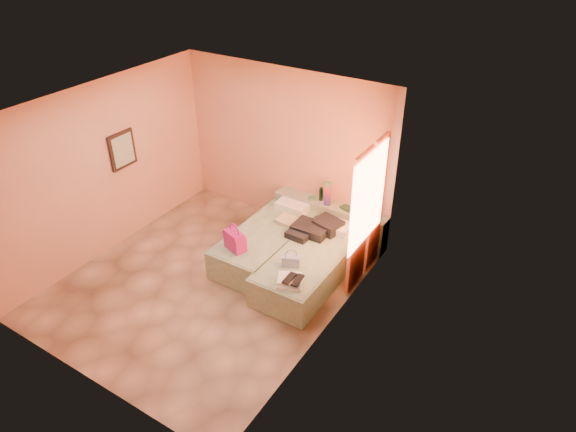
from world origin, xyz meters
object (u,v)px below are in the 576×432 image
Objects in this scene: flower_vase at (375,209)px; towel_stack at (290,281)px; bed_left at (267,243)px; blue_handbag at (291,261)px; bed_right at (309,267)px; headboard_ledge at (330,220)px; magenta_handbag at (235,240)px; water_bottle at (321,194)px; green_book at (347,208)px.

flower_vase reaches higher than towel_stack.
bed_left is at bearing 137.11° from towel_stack.
bed_right is at bearing 53.79° from blue_handbag.
bed_left is at bearing -119.38° from headboard_ledge.
blue_handbag is 0.42m from towel_stack.
magenta_handbag is at bearing -154.98° from bed_right.
water_bottle is at bearing 70.19° from bed_left.
blue_handbag reaches higher than towel_stack.
green_book is 0.82× the size of flower_vase.
headboard_ledge is at bearing -161.12° from green_book.
towel_stack is (0.13, -0.76, 0.30)m from bed_right.
headboard_ledge is 8.08× the size of blue_handbag.
magenta_handbag reaches higher than blue_handbag.
water_bottle reaches higher than bed_right.
water_bottle is 0.68× the size of towel_stack.
flower_vase is at bearing 5.86° from headboard_ledge.
headboard_ledge reaches higher than towel_stack.
bed_left is at bearing 167.67° from bed_right.
blue_handbag is (0.43, -1.67, -0.19)m from water_bottle.
headboard_ledge is 0.90m from flower_vase.
bed_right is at bearing -68.03° from water_bottle.
bed_right is 0.83m from towel_stack.
flower_vase is at bearing 80.73° from towel_stack.
blue_handbag is 0.72× the size of towel_stack.
water_bottle reaches higher than bed_left.
headboard_ledge is at bearing 85.94° from magenta_handbag.
water_bottle is at bearing 170.59° from headboard_ledge.
magenta_handbag is (-0.72, -1.73, 0.34)m from headboard_ledge.
bed_right is 8.43× the size of flower_vase.
water_bottle is at bearing 111.71° from bed_right.
water_bottle is (-0.21, 0.03, 0.44)m from headboard_ledge.
bed_right is 5.83× the size of magenta_handbag.
headboard_ledge is 10.52× the size of green_book.
flower_vase is 0.68× the size of towel_stack.
bed_left is 1.85m from flower_vase.
bed_right is 1.32m from green_book.
magenta_handbag is at bearing 161.35° from blue_handbag.
water_bottle is 0.98m from flower_vase.
water_bottle is 0.94× the size of blue_handbag.
blue_handbag reaches higher than bed_right.
magenta_handbag is (-0.51, -1.76, -0.11)m from water_bottle.
headboard_ledge is 0.45m from green_book.
water_bottle is at bearing 80.33° from blue_handbag.
bed_left is 8.43× the size of flower_vase.
blue_handbag is at bearing -75.55° from water_bottle.
towel_stack reaches higher than bed_right.
flower_vase reaches higher than bed_right.
green_book is 0.57× the size of magenta_handbag.
blue_handbag is (-0.55, -1.72, -0.19)m from flower_vase.
green_book is (0.89, 1.06, 0.42)m from bed_left.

